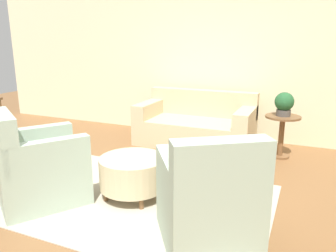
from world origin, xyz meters
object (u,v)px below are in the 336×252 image
armchair_right (208,203)px  potted_plant_on_side_table (284,103)px  armchair_left (36,169)px  couch (196,125)px  ottoman_table (133,172)px  side_table (282,129)px

armchair_right → potted_plant_on_side_table: size_ratio=3.22×
armchair_left → couch: bearing=72.0°
couch → ottoman_table: bearing=-90.0°
armchair_right → ottoman_table: armchair_right is taller
ottoman_table → couch: bearing=90.0°
couch → ottoman_table: (0.00, -2.22, -0.02)m
armchair_right → side_table: armchair_right is taller
ottoman_table → armchair_right: bearing=-27.1°
couch → potted_plant_on_side_table: size_ratio=5.46×
armchair_left → ottoman_table: size_ratio=1.53×
armchair_left → armchair_right: 1.94m
armchair_right → ottoman_table: bearing=152.9°
armchair_right → potted_plant_on_side_table: armchair_right is taller
couch → armchair_right: size_ratio=1.70×
armchair_left → potted_plant_on_side_table: bearing=48.6°
armchair_left → potted_plant_on_side_table: size_ratio=3.22×
couch → armchair_right: bearing=-69.2°
couch → ottoman_table: couch is taller
side_table → potted_plant_on_side_table: potted_plant_on_side_table is taller
couch → armchair_right: armchair_right is taller
potted_plant_on_side_table → couch: bearing=174.4°
armchair_right → ottoman_table: (-1.04, 0.53, -0.10)m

